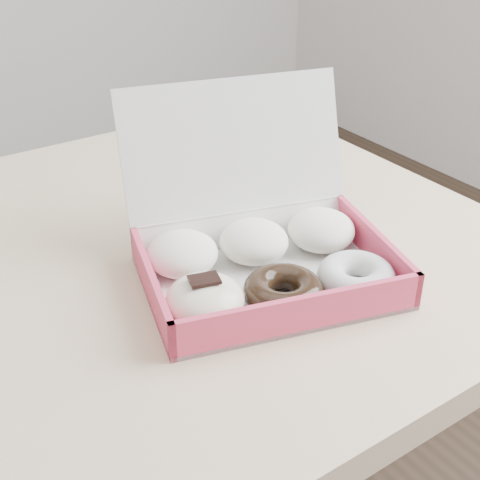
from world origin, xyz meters
TOP-DOWN VIEW (x-y plane):
  - table at (0.00, 0.00)m, footprint 1.20×0.80m
  - donut_box at (0.23, -0.13)m, footprint 0.34×0.33m

SIDE VIEW (x-z plane):
  - table at x=0.00m, z-range 0.30..1.05m
  - donut_box at x=0.23m, z-range 0.68..0.88m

